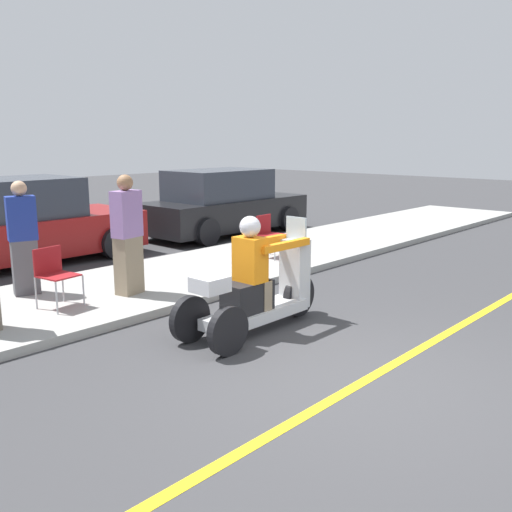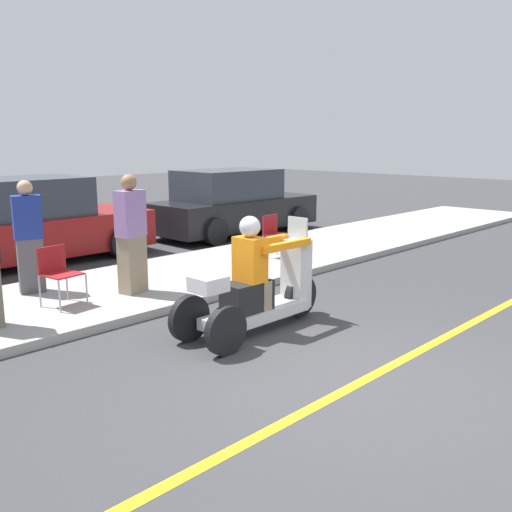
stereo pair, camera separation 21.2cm
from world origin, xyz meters
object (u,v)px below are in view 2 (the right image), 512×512
at_px(folding_chair_curbside, 58,270).
at_px(folding_chair_set_back, 275,232).
at_px(parked_car_lot_left, 232,204).
at_px(spectator_end_of_line, 131,237).
at_px(spectator_with_child, 29,239).
at_px(parked_car_lot_center, 23,224).
at_px(motorcycle_trike, 257,290).

distance_m(folding_chair_curbside, folding_chair_set_back, 4.51).
bearing_deg(folding_chair_set_back, parked_car_lot_left, 59.70).
bearing_deg(parked_car_lot_left, spectator_end_of_line, -147.52).
xyz_separation_m(spectator_with_child, folding_chair_set_back, (4.47, -0.88, -0.31)).
xyz_separation_m(folding_chair_curbside, parked_car_lot_center, (1.12, 3.55, 0.15)).
distance_m(spectator_end_of_line, folding_chair_set_back, 3.44).
height_order(parked_car_lot_center, parked_car_lot_left, parked_car_lot_center).
bearing_deg(folding_chair_set_back, spectator_end_of_line, -176.18).
bearing_deg(motorcycle_trike, folding_chair_set_back, 39.00).
bearing_deg(spectator_end_of_line, motorcycle_trike, -83.14).
height_order(spectator_with_child, parked_car_lot_left, spectator_with_child).
relative_size(motorcycle_trike, parked_car_lot_center, 0.48).
height_order(spectator_with_child, folding_chair_curbside, spectator_with_child).
bearing_deg(spectator_end_of_line, spectator_with_child, 133.33).
bearing_deg(folding_chair_curbside, spectator_with_child, 87.34).
height_order(folding_chair_set_back, parked_car_lot_center, parked_car_lot_center).
bearing_deg(motorcycle_trike, spectator_with_child, 111.18).
height_order(spectator_with_child, parked_car_lot_center, spectator_with_child).
bearing_deg(folding_chair_curbside, spectator_end_of_line, -9.64).
height_order(spectator_end_of_line, folding_chair_set_back, spectator_end_of_line).
xyz_separation_m(spectator_end_of_line, folding_chair_curbside, (-1.09, 0.19, -0.35)).
distance_m(spectator_with_child, folding_chair_set_back, 4.56).
xyz_separation_m(spectator_with_child, parked_car_lot_left, (6.28, 2.22, -0.17)).
height_order(motorcycle_trike, folding_chair_set_back, motorcycle_trike).
xyz_separation_m(folding_chair_set_back, parked_car_lot_left, (1.81, 3.10, 0.14)).
relative_size(motorcycle_trike, parked_car_lot_left, 0.51).
xyz_separation_m(parked_car_lot_center, parked_car_lot_left, (5.20, -0.40, -0.01)).
height_order(motorcycle_trike, folding_chair_curbside, motorcycle_trike).
bearing_deg(parked_car_lot_center, parked_car_lot_left, -4.45).
distance_m(spectator_end_of_line, spectator_with_child, 1.53).
bearing_deg(folding_chair_curbside, parked_car_lot_left, 26.44).
distance_m(motorcycle_trike, spectator_with_child, 3.70).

